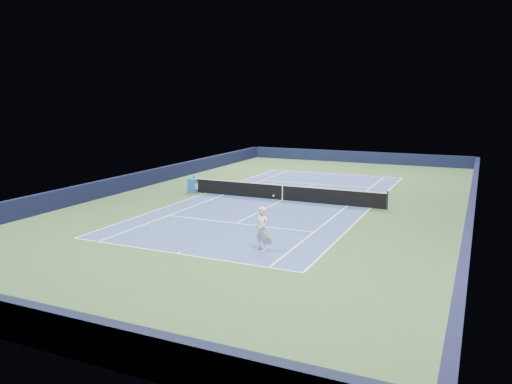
% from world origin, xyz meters
% --- Properties ---
extents(ground, '(40.00, 40.00, 0.00)m').
position_xyz_m(ground, '(0.00, 0.00, 0.00)').
color(ground, '#2E4B28').
rests_on(ground, ground).
extents(wall_far, '(22.00, 0.35, 1.10)m').
position_xyz_m(wall_far, '(0.00, 19.82, 0.55)').
color(wall_far, black).
rests_on(wall_far, ground).
extents(wall_near, '(22.00, 0.35, 1.10)m').
position_xyz_m(wall_near, '(0.00, -19.82, 0.55)').
color(wall_near, black).
rests_on(wall_near, ground).
extents(wall_right, '(0.35, 40.00, 1.10)m').
position_xyz_m(wall_right, '(10.82, 0.00, 0.55)').
color(wall_right, black).
rests_on(wall_right, ground).
extents(wall_left, '(0.35, 40.00, 1.10)m').
position_xyz_m(wall_left, '(-10.82, 0.00, 0.55)').
color(wall_left, black).
rests_on(wall_left, ground).
extents(court_surface, '(10.97, 23.77, 0.01)m').
position_xyz_m(court_surface, '(0.00, 0.00, 0.00)').
color(court_surface, navy).
rests_on(court_surface, ground).
extents(baseline_far, '(10.97, 0.08, 0.00)m').
position_xyz_m(baseline_far, '(0.00, 11.88, 0.01)').
color(baseline_far, white).
rests_on(baseline_far, ground).
extents(baseline_near, '(10.97, 0.08, 0.00)m').
position_xyz_m(baseline_near, '(0.00, -11.88, 0.01)').
color(baseline_near, white).
rests_on(baseline_near, ground).
extents(sideline_doubles_right, '(0.08, 23.77, 0.00)m').
position_xyz_m(sideline_doubles_right, '(5.49, 0.00, 0.01)').
color(sideline_doubles_right, white).
rests_on(sideline_doubles_right, ground).
extents(sideline_doubles_left, '(0.08, 23.77, 0.00)m').
position_xyz_m(sideline_doubles_left, '(-5.49, 0.00, 0.01)').
color(sideline_doubles_left, white).
rests_on(sideline_doubles_left, ground).
extents(sideline_singles_right, '(0.08, 23.77, 0.00)m').
position_xyz_m(sideline_singles_right, '(4.12, 0.00, 0.01)').
color(sideline_singles_right, white).
rests_on(sideline_singles_right, ground).
extents(sideline_singles_left, '(0.08, 23.77, 0.00)m').
position_xyz_m(sideline_singles_left, '(-4.12, 0.00, 0.01)').
color(sideline_singles_left, white).
rests_on(sideline_singles_left, ground).
extents(service_line_far, '(8.23, 0.08, 0.00)m').
position_xyz_m(service_line_far, '(0.00, 6.40, 0.01)').
color(service_line_far, white).
rests_on(service_line_far, ground).
extents(service_line_near, '(8.23, 0.08, 0.00)m').
position_xyz_m(service_line_near, '(0.00, -6.40, 0.01)').
color(service_line_near, white).
rests_on(service_line_near, ground).
extents(center_service_line, '(0.08, 12.80, 0.00)m').
position_xyz_m(center_service_line, '(0.00, 0.00, 0.01)').
color(center_service_line, white).
rests_on(center_service_line, ground).
extents(center_mark_far, '(0.08, 0.30, 0.00)m').
position_xyz_m(center_mark_far, '(0.00, 11.73, 0.01)').
color(center_mark_far, white).
rests_on(center_mark_far, ground).
extents(center_mark_near, '(0.08, 0.30, 0.00)m').
position_xyz_m(center_mark_near, '(0.00, -11.73, 0.01)').
color(center_mark_near, white).
rests_on(center_mark_near, ground).
extents(tennis_net, '(12.90, 0.10, 1.07)m').
position_xyz_m(tennis_net, '(0.00, 0.00, 0.50)').
color(tennis_net, black).
rests_on(tennis_net, ground).
extents(sponsor_cube, '(0.63, 0.57, 0.94)m').
position_xyz_m(sponsor_cube, '(-6.40, -0.11, 0.47)').
color(sponsor_cube, blue).
rests_on(sponsor_cube, ground).
extents(tennis_player, '(0.87, 1.34, 2.19)m').
position_xyz_m(tennis_player, '(3.01, -10.02, 0.93)').
color(tennis_player, white).
rests_on(tennis_player, ground).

